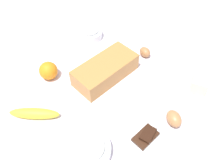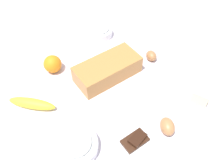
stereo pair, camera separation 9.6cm
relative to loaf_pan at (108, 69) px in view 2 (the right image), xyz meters
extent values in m
cube|color=silver|center=(-0.03, -0.06, -0.05)|extent=(2.40, 2.40, 0.02)
cube|color=#B77A3D|center=(0.00, 0.00, 0.00)|extent=(0.30, 0.18, 0.08)
cube|color=black|center=(0.00, 0.00, 0.00)|extent=(0.28, 0.16, 0.07)
cylinder|color=white|center=(-0.31, -0.17, -0.02)|extent=(0.15, 0.15, 0.04)
torus|color=white|center=(-0.31, -0.17, -0.01)|extent=(0.15, 0.15, 0.01)
ellipsoid|color=white|center=(-0.31, -0.17, 0.01)|extent=(0.11, 0.11, 0.04)
cylinder|color=white|center=(0.17, 0.23, -0.02)|extent=(0.12, 0.12, 0.04)
torus|color=white|center=(0.17, 0.23, -0.01)|extent=(0.12, 0.12, 0.01)
ellipsoid|color=white|center=(0.17, 0.23, 0.00)|extent=(0.09, 0.09, 0.03)
ellipsoid|color=yellow|center=(-0.32, 0.09, -0.02)|extent=(0.14, 0.18, 0.04)
sphere|color=orange|center=(-0.14, 0.19, 0.00)|extent=(0.08, 0.08, 0.08)
cube|color=#F4EDB2|center=(0.18, -0.35, -0.01)|extent=(0.10, 0.08, 0.06)
ellipsoid|color=#B37949|center=(-0.04, -0.34, -0.02)|extent=(0.08, 0.09, 0.05)
ellipsoid|color=#A77044|center=(0.21, -0.07, -0.02)|extent=(0.06, 0.07, 0.04)
cylinder|color=white|center=(-0.16, -0.29, -0.04)|extent=(0.13, 0.13, 0.01)
cube|color=#381E11|center=(-0.16, -0.29, -0.03)|extent=(0.10, 0.07, 0.01)
cube|color=black|center=(-0.15, -0.30, -0.01)|extent=(0.07, 0.04, 0.01)
camera|label=1|loc=(-0.54, -0.43, 0.72)|focal=37.86mm
camera|label=2|loc=(-0.48, -0.50, 0.72)|focal=37.86mm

